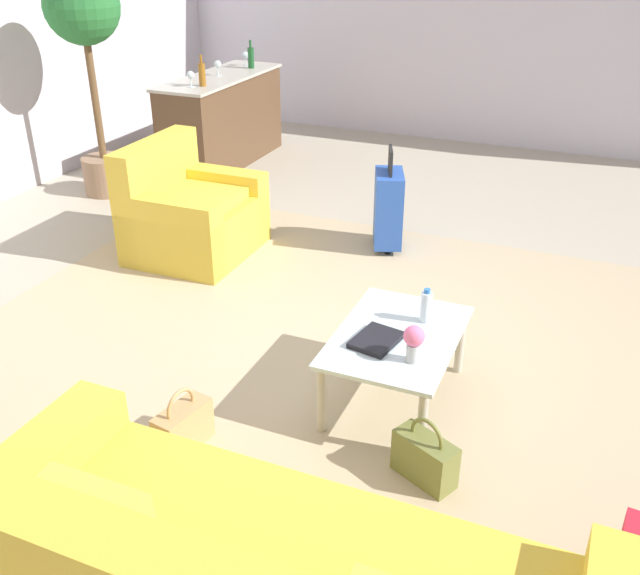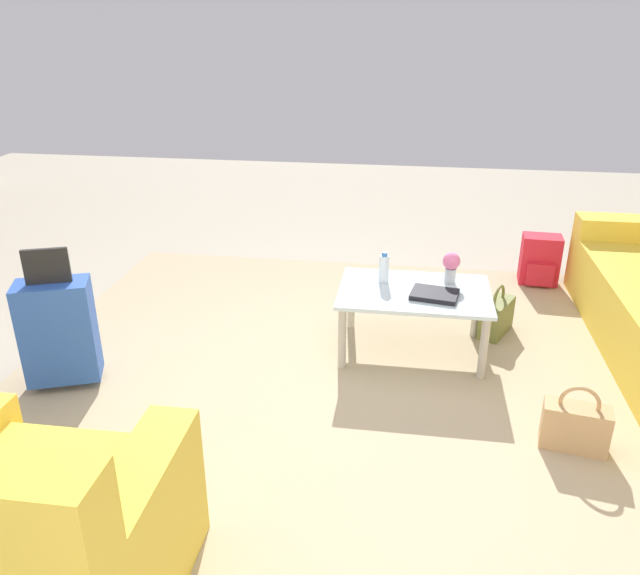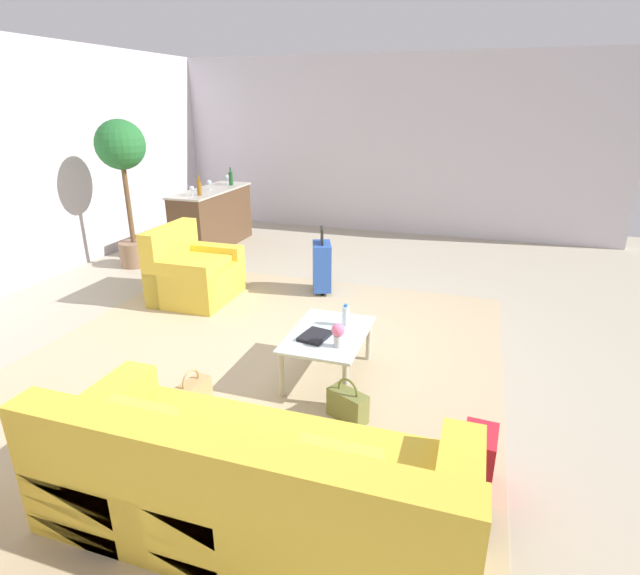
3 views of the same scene
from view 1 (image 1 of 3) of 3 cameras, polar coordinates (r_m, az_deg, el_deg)
The scene contains 18 objects.
ground_plane at distance 4.60m, azimuth 1.46°, elevation -4.74°, with size 12.00×12.00×0.00m, color #A89E89.
wall_right at distance 8.85m, azimuth 14.63°, elevation 20.82°, with size 0.12×8.00×3.10m, color silver.
area_rug at distance 4.21m, azimuth -4.13°, elevation -8.12°, with size 5.20×4.40×0.01m, color tan.
armchair at distance 5.88m, azimuth -10.55°, elevation 5.59°, with size 0.97×0.87×0.91m.
coffee_table at distance 3.95m, azimuth 6.15°, elevation -4.50°, with size 0.94×0.64×0.43m.
water_bottle at distance 4.02m, azimuth 8.48°, elevation -1.52°, with size 0.06×0.06×0.20m.
coffee_table_book at distance 3.83m, azimuth 4.53°, elevation -4.19°, with size 0.28×0.21×0.03m, color black.
flower_vase at distance 3.64m, azimuth 7.51°, elevation -4.23°, with size 0.11×0.11×0.21m.
bar_console at distance 8.07m, azimuth -7.82°, elevation 13.21°, with size 1.78×0.61×0.96m.
wine_glass_leftmost at distance 7.43m, azimuth -10.31°, elevation 16.33°, with size 0.08×0.08×0.15m.
wine_glass_left_of_centre at distance 7.96m, azimuth -8.19°, elevation 17.22°, with size 0.08×0.08×0.15m.
wine_glass_right_of_centre at distance 8.48m, azimuth -5.99°, elevation 17.96°, with size 0.08×0.08×0.15m.
wine_bottle_amber at distance 7.45m, azimuth -9.42°, elevation 16.51°, with size 0.07×0.07×0.30m.
wine_bottle_green at distance 8.33m, azimuth -5.55°, elevation 17.87°, with size 0.07×0.07×0.30m.
suitcase_blue at distance 5.86m, azimuth 5.48°, elevation 6.40°, with size 0.45×0.35×0.85m.
handbag_tan at distance 3.79m, azimuth -10.89°, elevation -10.88°, with size 0.34×0.19×0.36m.
handbag_olive at distance 3.58m, azimuth 8.39°, elevation -13.32°, with size 0.26×0.35×0.36m.
potted_ficus at distance 7.19m, azimuth -18.18°, elevation 18.34°, with size 0.68×0.68×2.10m.
Camera 1 is at (-3.63, -1.41, 2.45)m, focal length 40.00 mm.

